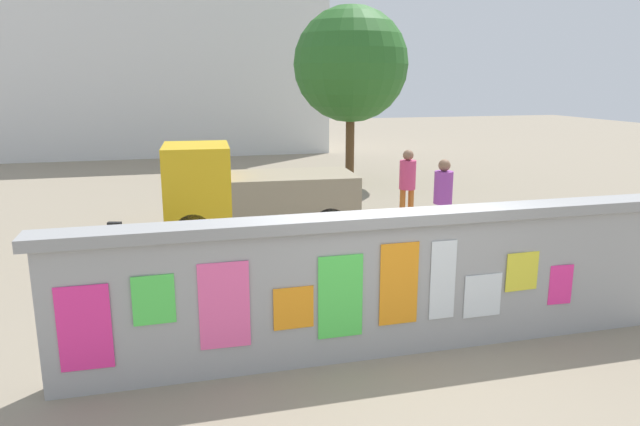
# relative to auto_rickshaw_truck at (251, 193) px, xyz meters

# --- Properties ---
(ground) EXTENTS (60.00, 60.00, 0.00)m
(ground) POSITION_rel_auto_rickshaw_truck_xyz_m (0.85, 2.81, -0.90)
(ground) COLOR gray
(poster_wall) EXTENTS (7.46, 0.42, 1.63)m
(poster_wall) POSITION_rel_auto_rickshaw_truck_xyz_m (0.84, -5.19, -0.06)
(poster_wall) COLOR #9D9D9D
(poster_wall) RESTS_ON ground
(auto_rickshaw_truck) EXTENTS (3.68, 1.71, 1.85)m
(auto_rickshaw_truck) POSITION_rel_auto_rickshaw_truck_xyz_m (0.00, 0.00, 0.00)
(auto_rickshaw_truck) COLOR black
(auto_rickshaw_truck) RESTS_ON ground
(motorcycle) EXTENTS (1.90, 0.56, 0.87)m
(motorcycle) POSITION_rel_auto_rickshaw_truck_xyz_m (3.30, -3.93, -0.44)
(motorcycle) COLOR black
(motorcycle) RESTS_ON ground
(bicycle_near) EXTENTS (1.70, 0.44, 0.95)m
(bicycle_near) POSITION_rel_auto_rickshaw_truck_xyz_m (-0.51, -3.56, -0.54)
(bicycle_near) COLOR black
(bicycle_near) RESTS_ON ground
(bicycle_far) EXTENTS (1.65, 0.61, 0.95)m
(bicycle_far) POSITION_rel_auto_rickshaw_truck_xyz_m (-2.18, -2.05, -0.54)
(bicycle_far) COLOR black
(bicycle_far) RESTS_ON ground
(person_walking) EXTENTS (0.48, 0.48, 1.62)m
(person_walking) POSITION_rel_auto_rickshaw_truck_xyz_m (3.35, -1.38, 0.09)
(person_walking) COLOR #BF6626
(person_walking) RESTS_ON ground
(person_bystander) EXTENTS (0.38, 0.38, 1.62)m
(person_bystander) POSITION_rel_auto_rickshaw_truck_xyz_m (3.29, 0.12, 0.09)
(person_bystander) COLOR #BF6626
(person_bystander) RESTS_ON ground
(tree_roadside) EXTENTS (3.27, 3.27, 5.07)m
(tree_roadside) POSITION_rel_auto_rickshaw_truck_xyz_m (3.68, 5.29, 2.53)
(tree_roadside) COLOR brown
(tree_roadside) RESTS_ON ground
(building_background) EXTENTS (13.08, 5.72, 8.77)m
(building_background) POSITION_rel_auto_rickshaw_truck_xyz_m (-1.35, 15.15, 3.50)
(building_background) COLOR silver
(building_background) RESTS_ON ground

